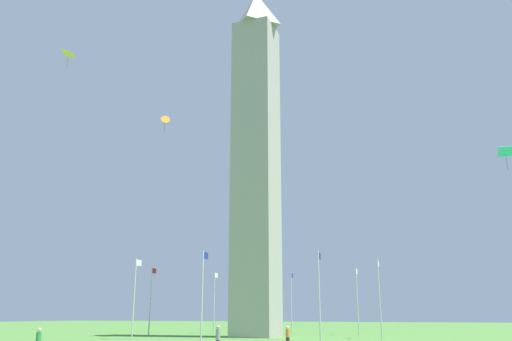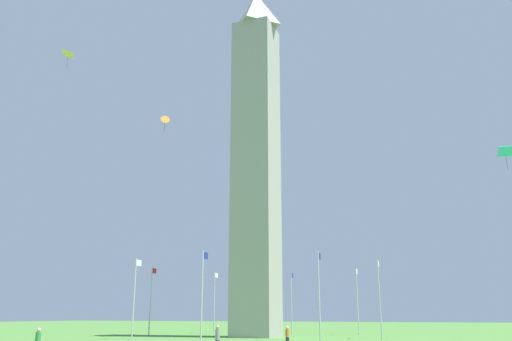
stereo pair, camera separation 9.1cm
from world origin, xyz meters
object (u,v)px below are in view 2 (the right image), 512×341
flagpole_sw (319,292)px  flagpole_ne (214,299)px  flagpole_s (202,291)px  person_gray_shirt (217,339)px  flagpole_e (151,298)px  flagpole_w (379,295)px  flagpole_nw (357,298)px  obelisk_monument (256,150)px  flagpole_n (291,299)px  flagpole_se (134,294)px  kite_orange_delta (165,122)px  person_orange_shirt (287,337)px  kite_yellow_diamond (68,54)px  kite_cyan_diamond (505,152)px

flagpole_sw → flagpole_ne: bearing=45.0°
flagpole_s → person_gray_shirt: 12.57m
flagpole_e → person_gray_shirt: size_ratio=4.69×
flagpole_s → flagpole_w: bearing=-45.0°
person_gray_shirt → flagpole_nw: bearing=-3.6°
obelisk_monument → flagpole_w: size_ratio=5.37×
obelisk_monument → person_gray_shirt: (-24.36, -6.31, -21.56)m
flagpole_n → flagpole_se: bearing=157.5°
flagpole_n → flagpole_w: bearing=-135.0°
obelisk_monument → kite_orange_delta: 15.62m
flagpole_nw → flagpole_se: bearing=135.0°
flagpole_n → person_gray_shirt: size_ratio=4.69×
obelisk_monument → person_orange_shirt: size_ratio=27.35×
flagpole_e → flagpole_nw: size_ratio=1.00×
flagpole_n → flagpole_s: bearing=180.0°
flagpole_w → flagpole_n: bearing=45.0°
flagpole_n → flagpole_s: size_ratio=1.00×
flagpole_sw → kite_yellow_diamond: 36.62m
person_gray_shirt → kite_orange_delta: kite_orange_delta is taller
flagpole_ne → person_gray_shirt: bearing=-154.6°
flagpole_nw → flagpole_e: bearing=112.5°
flagpole_n → flagpole_se: (-24.22, 10.03, 0.00)m
flagpole_nw → kite_orange_delta: bearing=150.1°
flagpole_se → person_gray_shirt: flagpole_se is taller
flagpole_sw → person_gray_shirt: bearing=165.5°
obelisk_monument → flagpole_w: obelisk_monument is taller
flagpole_w → person_gray_shirt: (-24.41, 7.88, -3.68)m
flagpole_se → kite_cyan_diamond: bearing=-79.8°
flagpole_ne → flagpole_w: bearing=-112.5°
person_gray_shirt → kite_cyan_diamond: (21.17, -21.58, 17.34)m
flagpole_e → flagpole_w: 28.37m
flagpole_e → person_gray_shirt: (-24.41, -20.50, -3.68)m
flagpole_sw → kite_orange_delta: size_ratio=4.56×
flagpole_se → flagpole_w: same height
kite_yellow_diamond → flagpole_se: bearing=-34.7°
obelisk_monument → kite_cyan_diamond: obelisk_monument is taller
flagpole_ne → flagpole_sw: bearing=-135.0°
flagpole_se → flagpole_s: size_ratio=1.00×
flagpole_ne → flagpole_sw: same height
obelisk_monument → flagpole_n: bearing=0.0°
person_gray_shirt → kite_yellow_diamond: (6.76, 21.61, 29.00)m
flagpole_ne → flagpole_sw: 28.37m
flagpole_sw → kite_yellow_diamond: (-7.62, 25.33, 25.32)m
flagpole_se → flagpole_nw: (20.06, -20.06, 0.00)m
flagpole_se → flagpole_s: (-4.16, -10.03, 0.00)m
flagpole_sw → kite_cyan_diamond: kite_cyan_diamond is taller
person_gray_shirt → kite_yellow_diamond: bearing=75.1°
flagpole_w → person_orange_shirt: flagpole_w is taller
person_gray_shirt → kite_orange_delta: bearing=51.2°
flagpole_nw → person_orange_shirt: 28.21m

